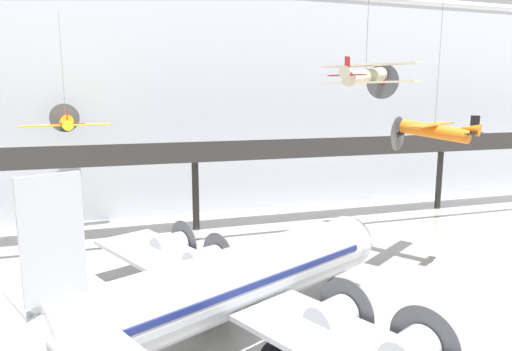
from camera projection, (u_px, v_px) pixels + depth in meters
name	position (u px, v px, depth m)	size (l,w,h in m)	color
hangar_back_wall	(181.00, 107.00, 53.19)	(140.00, 3.00, 24.89)	silver
mezzanine_walkway	(196.00, 157.00, 45.43)	(110.00, 3.20, 9.41)	#2D2B28
airliner_silver_main	(228.00, 284.00, 24.70)	(23.61, 27.70, 10.73)	#B7BABF
suspended_plane_yellow_lowwing	(66.00, 122.00, 43.66)	(8.18, 6.69, 11.24)	yellow
suspended_plane_orange_highwing	(435.00, 131.00, 35.29)	(7.29, 6.66, 12.05)	orange
suspended_plane_cream_biplane	(366.00, 76.00, 28.44)	(5.48, 6.03, 8.00)	beige
info_sign_pedestal	(431.00, 321.00, 27.19)	(0.27, 0.75, 1.24)	#4C4C51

